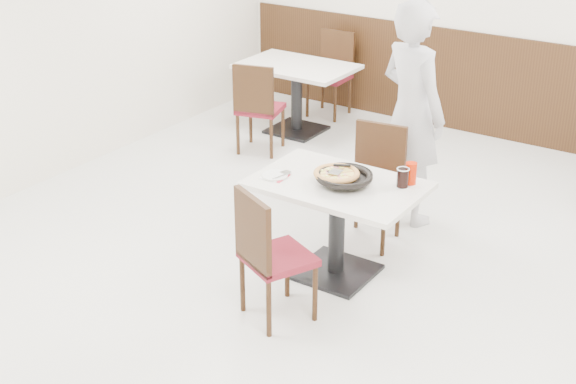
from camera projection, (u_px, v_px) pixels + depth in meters
The scene contains 20 objects.
floor at pixel (312, 269), 6.11m from camera, with size 7.00×7.00×0.00m, color #B6B6B1.
wall_back at pixel (497, 5), 8.16m from camera, with size 6.00×0.04×2.80m, color silver.
wall_left at pixel (25, 34), 7.03m from camera, with size 0.04×7.00×2.80m, color silver.
wainscot_back at pixel (487, 86), 8.50m from camera, with size 5.90×0.03×1.10m, color black.
main_table at pixel (337, 229), 5.89m from camera, with size 1.20×0.80×0.75m, color silver, non-canonical shape.
chair_near at pixel (278, 255), 5.33m from camera, with size 0.42×0.42×0.95m, color black, non-canonical shape.
chair_far at pixel (371, 188), 6.31m from camera, with size 0.42×0.42×0.95m, color black, non-canonical shape.
trivet at pixel (345, 182), 5.70m from camera, with size 0.12×0.12×0.04m, color black.
pizza_pan at pixel (344, 179), 5.68m from camera, with size 0.34×0.34×0.01m, color black.
pizza at pixel (336, 176), 5.69m from camera, with size 0.29×0.29×0.02m, color #D9974A.
pizza_server at pixel (335, 172), 5.67m from camera, with size 0.08×0.11×0.00m, color silver.
napkin at pixel (275, 176), 5.83m from camera, with size 0.17×0.17×0.00m, color white.
side_plate at pixel (275, 175), 5.82m from camera, with size 0.19×0.19×0.01m, color white.
fork at pixel (281, 176), 5.79m from camera, with size 0.02×0.16×0.00m, color silver.
cola_glass at pixel (403, 178), 5.64m from camera, with size 0.08×0.08×0.13m, color black.
red_cup at pixel (411, 173), 5.68m from camera, with size 0.08×0.08×0.16m, color #AE1800.
diner_person at pixel (412, 113), 6.54m from camera, with size 0.68×0.45×1.87m, color #B5B4B9.
bg_table_left at pixel (297, 98), 8.68m from camera, with size 1.20×0.80×0.75m, color silver, non-canonical shape.
bg_chair_left_near at pixel (260, 106), 8.12m from camera, with size 0.42×0.42×0.95m, color black, non-canonical shape.
bg_chair_left_far at pixel (329, 75), 9.12m from camera, with size 0.42×0.42×0.95m, color black, non-canonical shape.
Camera 1 is at (2.79, -4.51, 3.09)m, focal length 50.00 mm.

